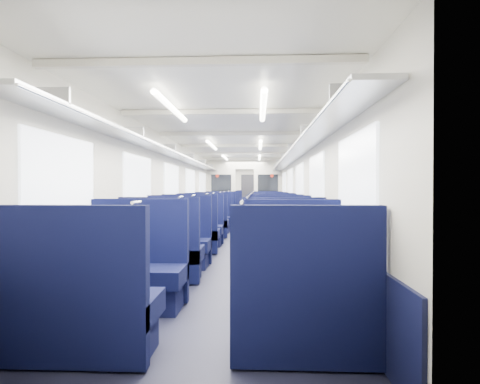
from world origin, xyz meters
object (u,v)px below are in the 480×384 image
(seat_0, at_px, (83,311))
(seat_1, at_px, (304,311))
(seat_25, at_px, (265,208))
(end_door, at_px, (248,193))
(bulkhead, at_px, (245,190))
(seat_5, at_px, (283,256))
(seat_7, at_px, (279,245))
(seat_19, at_px, (267,214))
(seat_23, at_px, (265,209))
(seat_9, at_px, (275,235))
(seat_13, at_px, (271,224))
(seat_4, at_px, (162,255))
(seat_24, at_px, (229,208))
(seat_27, at_px, (264,207))
(seat_16, at_px, (216,217))
(seat_17, at_px, (268,217))
(seat_12, at_px, (207,223))
(seat_2, at_px, (136,273))
(seat_8, at_px, (191,235))
(seat_3, at_px, (291,277))
(seat_6, at_px, (178,244))
(seat_18, at_px, (220,214))
(seat_14, at_px, (212,220))
(seat_10, at_px, (199,229))
(seat_15, at_px, (270,221))
(seat_20, at_px, (225,211))
(seat_11, at_px, (273,229))
(seat_22, at_px, (227,209))
(seat_21, at_px, (266,211))
(seat_26, at_px, (231,207))

(seat_0, distance_m, seat_1, 1.66)
(seat_25, bearing_deg, end_door, 108.90)
(end_door, bearing_deg, bulkhead, -90.00)
(seat_5, bearing_deg, seat_7, 90.00)
(seat_19, relative_size, seat_23, 1.00)
(seat_9, height_order, seat_13, same)
(seat_4, distance_m, seat_24, 12.28)
(seat_27, bearing_deg, seat_16, -104.27)
(seat_1, height_order, seat_17, same)
(seat_1, relative_size, seat_25, 1.00)
(seat_4, relative_size, seat_12, 1.00)
(bulkhead, xyz_separation_m, seat_0, (-0.83, -11.39, -0.86))
(seat_2, bearing_deg, seat_8, 90.00)
(bulkhead, distance_m, seat_0, 11.45)
(bulkhead, bearing_deg, seat_3, -85.35)
(seat_9, xyz_separation_m, seat_19, (0.00, 5.70, 0.00))
(seat_8, relative_size, seat_13, 1.00)
(seat_2, xyz_separation_m, seat_6, (0.00, 2.14, 0.00))
(seat_18, bearing_deg, seat_19, -2.20)
(seat_4, height_order, seat_12, same)
(seat_13, relative_size, seat_24, 1.00)
(seat_0, xyz_separation_m, seat_19, (1.66, 10.39, 0.00))
(seat_3, distance_m, seat_5, 1.17)
(end_door, xyz_separation_m, seat_23, (0.83, -3.56, -0.63))
(seat_4, relative_size, seat_14, 1.00)
(seat_10, height_order, seat_14, same)
(seat_5, distance_m, seat_23, 11.29)
(seat_9, relative_size, seat_18, 1.00)
(end_door, distance_m, seat_19, 6.89)
(seat_15, bearing_deg, seat_20, 110.88)
(seat_11, relative_size, seat_16, 1.00)
(seat_0, relative_size, seat_14, 1.00)
(seat_25, bearing_deg, seat_16, -106.74)
(seat_5, height_order, seat_9, same)
(seat_7, distance_m, seat_12, 3.98)
(seat_5, xyz_separation_m, seat_6, (-1.66, 1.03, 0.00))
(seat_1, distance_m, seat_17, 9.02)
(seat_13, distance_m, seat_14, 2.15)
(seat_22, xyz_separation_m, seat_25, (1.66, 1.25, 0.00))
(seat_5, xyz_separation_m, seat_15, (0.00, 5.58, 0.00))
(seat_25, bearing_deg, seat_9, -90.00)
(seat_21, xyz_separation_m, seat_23, (0.00, 1.21, 0.00))
(seat_8, distance_m, seat_19, 5.98)
(seat_5, distance_m, seat_7, 1.02)
(seat_19, relative_size, seat_25, 1.00)
(seat_5, height_order, seat_20, same)
(seat_10, bearing_deg, seat_12, 90.00)
(end_door, bearing_deg, seat_8, -93.78)
(seat_22, height_order, seat_26, same)
(seat_2, bearing_deg, seat_6, 90.00)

